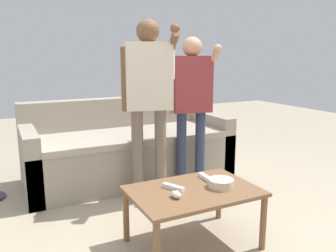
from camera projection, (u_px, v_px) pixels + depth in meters
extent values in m
plane|color=tan|center=(182.00, 237.00, 2.54)|extent=(12.00, 12.00, 0.00)
cube|color=#9E9384|center=(130.00, 158.00, 3.73)|extent=(2.17, 0.90, 0.46)
cube|color=#AA9F8F|center=(132.00, 136.00, 3.62)|extent=(1.89, 0.78, 0.06)
cube|color=#9E9384|center=(118.00, 114.00, 3.96)|extent=(2.17, 0.18, 0.39)
cube|color=#9E9384|center=(30.00, 162.00, 3.27)|extent=(0.14, 0.90, 0.65)
cube|color=#9E9384|center=(208.00, 139.00, 4.16)|extent=(0.14, 0.90, 0.65)
cube|color=brown|center=(194.00, 191.00, 2.35)|extent=(0.87, 0.59, 0.03)
cylinder|color=brown|center=(157.00, 252.00, 1.99)|extent=(0.04, 0.04, 0.39)
cylinder|color=brown|center=(263.00, 223.00, 2.34)|extent=(0.04, 0.04, 0.39)
cylinder|color=brown|center=(126.00, 216.00, 2.44)|extent=(0.04, 0.04, 0.39)
cylinder|color=brown|center=(219.00, 196.00, 2.80)|extent=(0.04, 0.04, 0.39)
cylinder|color=beige|center=(221.00, 183.00, 2.38)|extent=(0.18, 0.18, 0.06)
ellipsoid|color=white|center=(176.00, 194.00, 2.20)|extent=(0.06, 0.09, 0.05)
cylinder|color=#4C4C51|center=(175.00, 190.00, 2.21)|extent=(0.02, 0.02, 0.01)
cylinder|color=#2D3856|center=(181.00, 151.00, 3.40)|extent=(0.10, 0.10, 0.78)
cylinder|color=#2D3856|center=(200.00, 150.00, 3.45)|extent=(0.10, 0.10, 0.78)
cube|color=brown|center=(192.00, 84.00, 3.29)|extent=(0.40, 0.27, 0.54)
sphere|color=tan|center=(192.00, 47.00, 3.22)|extent=(0.19, 0.19, 0.19)
cylinder|color=tan|center=(173.00, 87.00, 3.25)|extent=(0.07, 0.07, 0.51)
cylinder|color=brown|center=(210.00, 73.00, 3.32)|extent=(0.07, 0.07, 0.25)
cylinder|color=tan|center=(214.00, 58.00, 3.20)|extent=(0.11, 0.23, 0.22)
sphere|color=tan|center=(218.00, 48.00, 3.10)|extent=(0.08, 0.08, 0.08)
cylinder|color=#756656|center=(138.00, 156.00, 3.12)|extent=(0.11, 0.11, 0.85)
cylinder|color=#756656|center=(161.00, 154.00, 3.16)|extent=(0.11, 0.11, 0.85)
cube|color=beige|center=(148.00, 76.00, 3.00)|extent=(0.44, 0.30, 0.58)
sphere|color=brown|center=(148.00, 31.00, 2.92)|extent=(0.20, 0.20, 0.20)
cylinder|color=brown|center=(125.00, 80.00, 2.96)|extent=(0.07, 0.07, 0.55)
cylinder|color=beige|center=(171.00, 63.00, 3.02)|extent=(0.07, 0.07, 0.28)
cylinder|color=brown|center=(173.00, 43.00, 2.91)|extent=(0.13, 0.28, 0.21)
sphere|color=brown|center=(175.00, 28.00, 2.82)|extent=(0.08, 0.08, 0.08)
cube|color=white|center=(206.00, 178.00, 2.53)|extent=(0.04, 0.16, 0.03)
cylinder|color=silver|center=(204.00, 174.00, 2.56)|extent=(0.01, 0.01, 0.00)
cube|color=silver|center=(209.00, 177.00, 2.49)|extent=(0.02, 0.02, 0.00)
cube|color=white|center=(173.00, 187.00, 2.34)|extent=(0.11, 0.16, 0.03)
cylinder|color=silver|center=(170.00, 184.00, 2.36)|extent=(0.01, 0.01, 0.00)
cube|color=silver|center=(179.00, 187.00, 2.31)|extent=(0.02, 0.02, 0.00)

